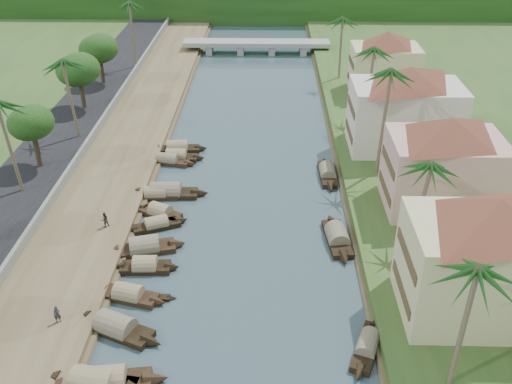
{
  "coord_description": "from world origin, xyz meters",
  "views": [
    {
      "loc": [
        2.45,
        -36.82,
        31.84
      ],
      "look_at": [
        1.26,
        14.84,
        2.0
      ],
      "focal_mm": 40.0,
      "sensor_mm": 36.0,
      "label": 1
    }
  ],
  "objects_px": {
    "sampan_1": "(93,384)",
    "person_near": "(57,314)",
    "bridge": "(256,44)",
    "building_near": "(488,257)"
  },
  "relations": [
    {
      "from": "building_near",
      "to": "person_near",
      "type": "height_order",
      "value": "building_near"
    },
    {
      "from": "sampan_1",
      "to": "person_near",
      "type": "xyz_separation_m",
      "value": [
        -4.22,
        5.77,
        1.12
      ]
    },
    {
      "from": "bridge",
      "to": "building_near",
      "type": "relative_size",
      "value": 1.89
    },
    {
      "from": "building_near",
      "to": "person_near",
      "type": "bearing_deg",
      "value": -177.02
    },
    {
      "from": "building_near",
      "to": "sampan_1",
      "type": "distance_m",
      "value": 30.07
    },
    {
      "from": "bridge",
      "to": "building_near",
      "type": "xyz_separation_m",
      "value": [
        18.99,
        -74.0,
        4.66
      ]
    },
    {
      "from": "bridge",
      "to": "sampan_1",
      "type": "height_order",
      "value": "bridge"
    },
    {
      "from": "bridge",
      "to": "building_near",
      "type": "height_order",
      "value": "building_near"
    },
    {
      "from": "bridge",
      "to": "building_near",
      "type": "distance_m",
      "value": 76.54
    },
    {
      "from": "bridge",
      "to": "sampan_1",
      "type": "relative_size",
      "value": 3.21
    }
  ]
}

